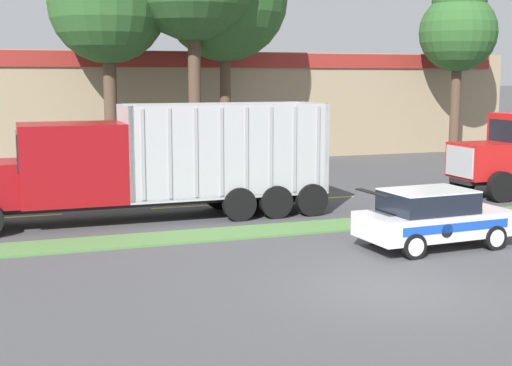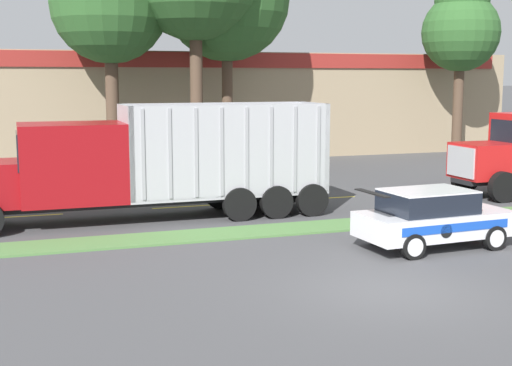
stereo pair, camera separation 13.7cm
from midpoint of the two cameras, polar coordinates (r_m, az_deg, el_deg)
name	(u,v)px [view 2 (the right image)]	position (r m, az deg, el deg)	size (l,w,h in m)	color
ground_plane	(389,290)	(15.70, 10.85, -8.42)	(600.00, 600.00, 0.00)	#474749
grass_verge	(282,229)	(21.26, 2.31, -3.73)	(120.00, 1.56, 0.06)	#517F42
centre_line_3	(25,216)	(24.56, -17.83, -2.54)	(2.40, 0.14, 0.01)	yellow
centre_line_4	(186,206)	(25.22, -5.48, -1.88)	(2.40, 0.14, 0.01)	yellow
centre_line_5	(326,198)	(26.97, 5.74, -1.21)	(2.40, 0.14, 0.01)	yellow
centre_line_6	(449,191)	(29.62, 15.28, -0.60)	(2.40, 0.14, 0.01)	yellow
dump_truck_lead	(118,169)	(22.69, -10.84, 1.11)	(11.72, 2.60, 3.67)	black
rally_car	(432,217)	(19.57, 14.13, -2.69)	(4.20, 2.14, 1.61)	white
store_building_backdrop	(180,103)	(44.24, -6.01, 6.38)	(38.16, 12.10, 5.87)	#9E896B
tree_behind_far_right	(461,26)	(42.51, 16.18, 11.99)	(4.37, 4.37, 10.28)	brown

